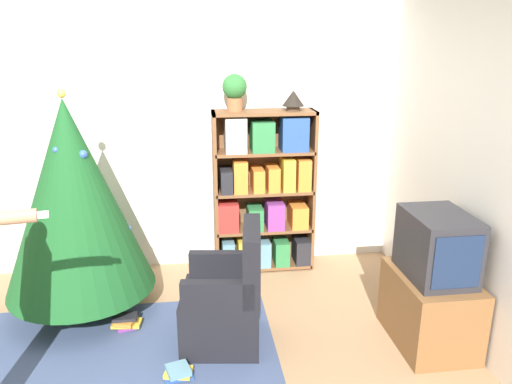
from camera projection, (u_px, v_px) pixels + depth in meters
name	position (u px, v px, depth m)	size (l,w,h in m)	color
wall_back	(180.00, 135.00, 4.70)	(8.00, 0.10, 2.60)	silver
area_rug	(117.00, 377.00, 3.34)	(2.23, 1.93, 0.01)	#3D4C70
bookshelf	(264.00, 192.00, 4.73)	(0.95, 0.31, 1.55)	brown
tv_stand	(430.00, 309.00, 3.67)	(0.50, 0.73, 0.54)	brown
television	(437.00, 246.00, 3.52)	(0.41, 0.56, 0.47)	#28282D
game_remote	(428.00, 290.00, 3.36)	(0.04, 0.12, 0.02)	white
christmas_tree	(73.00, 198.00, 3.88)	(1.17, 1.17, 1.83)	#4C3323
armchair	(226.00, 303.00, 3.65)	(0.64, 0.63, 0.92)	black
potted_plant	(235.00, 90.00, 4.42)	(0.22, 0.22, 0.33)	#935B38
table_lamp	(293.00, 99.00, 4.51)	(0.20, 0.20, 0.18)	#473828
book_pile_near_tree	(126.00, 322.00, 3.90)	(0.23, 0.18, 0.11)	#843889
book_pile_by_chair	(178.00, 372.00, 3.34)	(0.21, 0.19, 0.08)	#284C93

